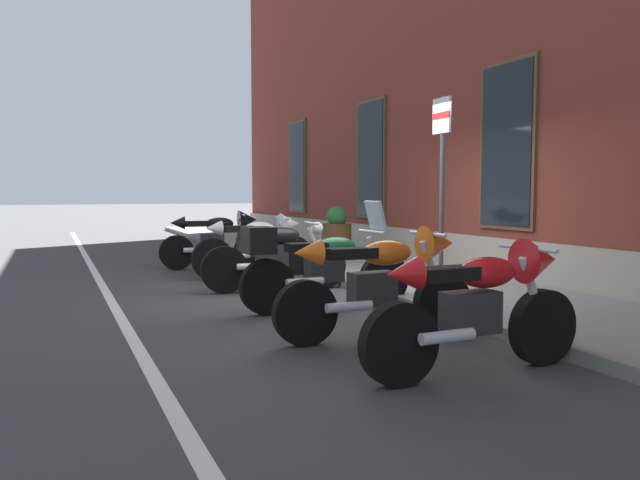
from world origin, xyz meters
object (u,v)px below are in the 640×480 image
(motorcycle_black_sport, at_px, (218,237))
(barrel_planter, at_px, (337,235))
(motorcycle_black_naked, at_px, (276,257))
(motorcycle_orange_sport, at_px, (385,278))
(motorcycle_red_sport, at_px, (484,301))
(motorcycle_white_sport, at_px, (258,243))
(motorcycle_green_touring, at_px, (319,265))
(parking_sign, at_px, (442,166))

(motorcycle_black_sport, height_order, barrel_planter, barrel_planter)
(motorcycle_black_naked, bearing_deg, barrel_planter, 141.08)
(motorcycle_orange_sport, distance_m, barrel_planter, 6.29)
(barrel_planter, bearing_deg, motorcycle_red_sport, -16.27)
(motorcycle_white_sport, distance_m, barrel_planter, 2.39)
(motorcycle_black_sport, xyz_separation_m, motorcycle_orange_sport, (6.08, 0.09, 0.00))
(motorcycle_red_sport, bearing_deg, motorcycle_green_touring, -177.28)
(motorcycle_orange_sport, relative_size, motorcycle_red_sport, 1.05)
(motorcycle_green_touring, relative_size, parking_sign, 0.88)
(barrel_planter, bearing_deg, motorcycle_black_naked, -38.92)
(motorcycle_orange_sport, relative_size, barrel_planter, 2.07)
(motorcycle_orange_sport, height_order, motorcycle_red_sport, motorcycle_orange_sport)
(motorcycle_white_sport, distance_m, motorcycle_green_touring, 3.08)
(motorcycle_black_sport, height_order, motorcycle_white_sport, motorcycle_black_sport)
(motorcycle_orange_sport, relative_size, parking_sign, 0.84)
(motorcycle_black_naked, bearing_deg, parking_sign, 42.75)
(motorcycle_black_sport, relative_size, motorcycle_black_naked, 0.94)
(motorcycle_white_sport, relative_size, motorcycle_green_touring, 0.95)
(motorcycle_red_sport, relative_size, parking_sign, 0.80)
(motorcycle_red_sport, distance_m, parking_sign, 3.35)
(motorcycle_orange_sport, height_order, barrel_planter, barrel_planter)
(motorcycle_green_touring, distance_m, motorcycle_red_sport, 2.88)
(motorcycle_black_naked, xyz_separation_m, motorcycle_red_sport, (4.49, 0.10, 0.08))
(parking_sign, bearing_deg, motorcycle_black_sport, -160.00)
(parking_sign, bearing_deg, motorcycle_orange_sport, -48.32)
(motorcycle_green_touring, relative_size, motorcycle_orange_sport, 1.05)
(motorcycle_black_sport, distance_m, motorcycle_green_touring, 4.55)
(motorcycle_orange_sport, bearing_deg, motorcycle_white_sport, 177.52)
(motorcycle_black_naked, bearing_deg, motorcycle_red_sport, 1.28)
(motorcycle_white_sport, bearing_deg, barrel_planter, 122.45)
(motorcycle_orange_sport, xyz_separation_m, motorcycle_red_sport, (1.35, 0.11, -0.02))
(motorcycle_black_naked, relative_size, motorcycle_red_sport, 1.06)
(motorcycle_orange_sport, distance_m, parking_sign, 2.43)
(parking_sign, bearing_deg, motorcycle_black_naked, -137.25)
(motorcycle_white_sport, xyz_separation_m, motorcycle_black_naked, (1.45, -0.19, -0.08))
(motorcycle_black_sport, xyz_separation_m, barrel_planter, (0.19, 2.31, -0.02))
(motorcycle_black_sport, xyz_separation_m, motorcycle_green_touring, (4.55, 0.06, -0.04))
(motorcycle_black_sport, bearing_deg, motorcycle_red_sport, 1.55)
(motorcycle_black_sport, bearing_deg, motorcycle_orange_sport, 0.87)
(motorcycle_black_naked, height_order, parking_sign, parking_sign)
(motorcycle_green_touring, bearing_deg, motorcycle_white_sport, 175.76)
(motorcycle_black_sport, relative_size, motorcycle_orange_sport, 0.96)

